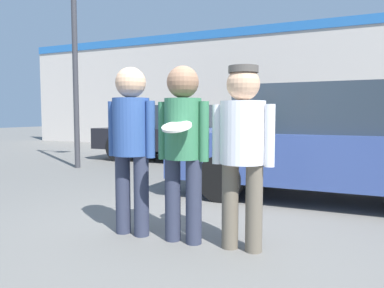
{
  "coord_description": "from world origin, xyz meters",
  "views": [
    {
      "loc": [
        1.57,
        -3.42,
        1.21
      ],
      "look_at": [
        0.04,
        -0.1,
        0.92
      ],
      "focal_mm": 35.0,
      "sensor_mm": 36.0,
      "label": 1
    }
  ],
  "objects_px": {
    "person_middle_with_frisbee": "(183,139)",
    "parked_car_far": "(180,132)",
    "person_left": "(131,136)",
    "parked_car_near": "(331,143)",
    "person_right": "(243,140)"
  },
  "relations": [
    {
      "from": "person_middle_with_frisbee",
      "to": "parked_car_far",
      "type": "height_order",
      "value": "person_middle_with_frisbee"
    },
    {
      "from": "person_left",
      "to": "parked_car_near",
      "type": "bearing_deg",
      "value": 56.64
    },
    {
      "from": "person_middle_with_frisbee",
      "to": "person_left",
      "type": "bearing_deg",
      "value": -179.19
    },
    {
      "from": "person_left",
      "to": "person_right",
      "type": "height_order",
      "value": "person_left"
    },
    {
      "from": "person_right",
      "to": "parked_car_near",
      "type": "height_order",
      "value": "person_right"
    },
    {
      "from": "person_right",
      "to": "parked_car_near",
      "type": "bearing_deg",
      "value": 77.69
    },
    {
      "from": "parked_car_near",
      "to": "person_right",
      "type": "bearing_deg",
      "value": -102.31
    },
    {
      "from": "person_middle_with_frisbee",
      "to": "parked_car_far",
      "type": "xyz_separation_m",
      "value": [
        -2.88,
        5.68,
        -0.25
      ]
    },
    {
      "from": "parked_car_far",
      "to": "parked_car_near",
      "type": "bearing_deg",
      "value": -38.21
    },
    {
      "from": "person_right",
      "to": "parked_car_far",
      "type": "distance_m",
      "value": 6.61
    },
    {
      "from": "parked_car_far",
      "to": "person_right",
      "type": "bearing_deg",
      "value": -58.59
    },
    {
      "from": "person_right",
      "to": "parked_car_far",
      "type": "height_order",
      "value": "person_right"
    },
    {
      "from": "person_middle_with_frisbee",
      "to": "parked_car_near",
      "type": "relative_size",
      "value": 0.37
    },
    {
      "from": "parked_car_near",
      "to": "person_left",
      "type": "bearing_deg",
      "value": -123.36
    },
    {
      "from": "person_middle_with_frisbee",
      "to": "person_right",
      "type": "relative_size",
      "value": 1.02
    }
  ]
}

